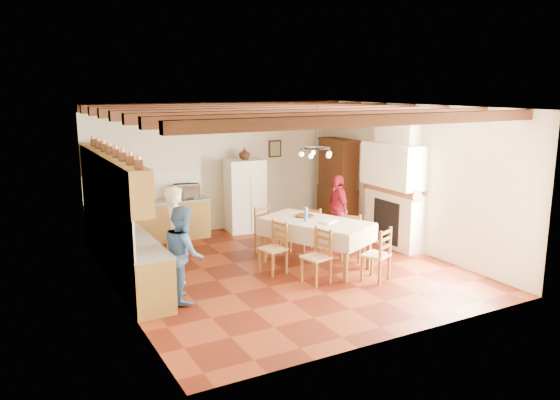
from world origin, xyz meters
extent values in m
cube|color=#50180B|center=(0.00, 0.00, -0.01)|extent=(6.00, 6.50, 0.02)
cube|color=white|center=(0.00, 0.00, 3.01)|extent=(6.00, 6.50, 0.02)
cube|color=beige|center=(0.00, 3.26, 1.50)|extent=(6.00, 0.02, 3.00)
cube|color=beige|center=(0.00, -3.26, 1.50)|extent=(6.00, 0.02, 3.00)
cube|color=beige|center=(-3.01, 0.00, 1.50)|extent=(0.02, 6.50, 3.00)
cube|color=beige|center=(3.01, 0.00, 1.50)|extent=(0.02, 6.50, 3.00)
cube|color=brown|center=(-2.70, 1.05, 0.43)|extent=(0.60, 4.30, 0.86)
cube|color=brown|center=(-1.55, 2.95, 0.43)|extent=(2.30, 0.60, 0.86)
cube|color=gray|center=(-2.70, 1.05, 0.88)|extent=(0.62, 4.30, 0.04)
cube|color=gray|center=(-1.55, 2.95, 0.88)|extent=(2.34, 0.62, 0.04)
cube|color=beige|center=(-2.98, 1.05, 1.20)|extent=(0.03, 4.30, 0.60)
cube|color=beige|center=(-1.55, 3.23, 1.20)|extent=(2.30, 0.03, 0.60)
cube|color=brown|center=(-2.83, 1.05, 1.85)|extent=(0.35, 4.20, 0.70)
cube|color=#331D17|center=(1.55, 3.23, 1.85)|extent=(0.34, 0.03, 0.42)
cube|color=white|center=(0.55, 2.85, 0.85)|extent=(0.92, 0.79, 1.70)
cube|color=beige|center=(0.62, -0.14, 0.86)|extent=(1.79, 2.29, 0.05)
cube|color=brown|center=(0.62, -1.14, 0.42)|extent=(0.09, 0.09, 0.84)
cube|color=brown|center=(1.38, -0.79, 0.42)|extent=(0.09, 0.09, 0.84)
cube|color=brown|center=(-0.13, 0.51, 0.42)|extent=(0.09, 0.09, 0.84)
cube|color=brown|center=(0.63, 0.86, 0.42)|extent=(0.09, 0.09, 0.84)
torus|color=black|center=(0.62, -0.14, 2.25)|extent=(0.47, 0.47, 0.03)
imported|color=silver|center=(-1.93, 0.30, 0.85)|extent=(0.52, 0.69, 1.69)
imported|color=#3D669C|center=(-2.11, -0.57, 0.77)|extent=(0.67, 0.82, 1.54)
imported|color=#AD192D|center=(1.84, 0.91, 0.76)|extent=(0.53, 0.94, 1.51)
imported|color=silver|center=(-0.82, 2.95, 1.05)|extent=(0.62, 0.49, 0.31)
imported|color=#33220E|center=(0.55, 2.85, 1.83)|extent=(0.30, 0.30, 0.27)
camera|label=1|loc=(-4.70, -8.54, 3.36)|focal=35.00mm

